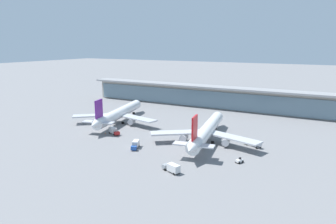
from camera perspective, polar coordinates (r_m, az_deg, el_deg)
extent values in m
plane|color=slate|center=(155.09, -2.54, -3.80)|extent=(1200.00, 1200.00, 0.00)
cylinder|color=white|center=(176.01, -8.84, -0.19)|extent=(18.22, 53.40, 5.65)
cone|color=white|center=(202.36, -5.54, 1.54)|extent=(6.59, 6.26, 5.54)
cone|color=white|center=(150.77, -13.24, -2.27)|extent=(6.42, 7.25, 5.09)
cube|color=black|center=(199.20, -5.87, 1.65)|extent=(4.67, 3.28, 0.68)
cube|color=#B7BABF|center=(177.18, -13.08, -0.61)|extent=(22.72, 20.37, 0.68)
cube|color=#B7BABF|center=(167.26, -5.68, -1.11)|extent=(25.13, 11.27, 0.68)
cylinder|color=silver|center=(175.78, -12.29, -1.32)|extent=(4.00, 4.72, 3.12)
cylinder|color=silver|center=(168.24, -6.67, -1.73)|extent=(4.00, 4.72, 3.12)
cube|color=#661E84|center=(153.50, -12.51, 0.58)|extent=(2.28, 6.79, 8.77)
cube|color=#B7BABF|center=(154.05, -12.56, -1.81)|extent=(16.16, 7.87, 0.49)
cylinder|color=black|center=(175.76, -10.11, -1.82)|extent=(1.46, 1.60, 1.36)
cylinder|color=black|center=(173.26, -8.23, -1.96)|extent=(1.46, 1.60, 1.36)
cylinder|color=black|center=(196.33, -6.29, -0.21)|extent=(1.46, 1.60, 1.36)
cylinder|color=white|center=(141.11, 7.16, -3.27)|extent=(14.92, 53.76, 5.65)
cone|color=white|center=(168.84, 9.16, -0.73)|extent=(6.34, 5.98, 5.54)
cone|color=white|center=(114.12, 4.22, -6.70)|extent=(6.09, 7.01, 5.09)
cube|color=black|center=(165.51, 8.98, -0.64)|extent=(4.58, 3.04, 0.68)
cube|color=#B7BABF|center=(139.63, 1.83, -3.77)|extent=(23.37, 19.38, 0.68)
cube|color=#B7BABF|center=(134.91, 11.81, -4.61)|extent=(25.14, 12.69, 0.68)
cylinder|color=silver|center=(138.88, 2.91, -4.70)|extent=(3.79, 4.57, 3.12)
cylinder|color=silver|center=(135.29, 10.51, -5.37)|extent=(3.79, 4.57, 3.12)
cube|color=red|center=(116.72, 4.88, -2.86)|extent=(1.86, 6.84, 8.77)
cube|color=#B7BABF|center=(117.64, 4.71, -5.97)|extent=(16.10, 6.94, 0.49)
cylinder|color=black|center=(140.33, 5.62, -5.31)|extent=(1.39, 1.55, 1.36)
cylinder|color=black|center=(139.14, 8.13, -5.53)|extent=(1.39, 1.55, 1.36)
cylinder|color=black|center=(162.68, 8.65, -2.91)|extent=(1.39, 1.55, 1.36)
cube|color=#234C9E|center=(129.94, -6.26, -6.54)|extent=(2.82, 2.55, 1.50)
cube|color=black|center=(129.11, -6.33, -6.53)|extent=(1.96, 0.91, 0.70)
cube|color=silver|center=(133.54, -5.89, -5.72)|extent=(3.90, 5.13, 2.50)
cylinder|color=black|center=(130.71, -5.72, -6.76)|extent=(0.61, 0.94, 0.90)
cylinder|color=black|center=(131.15, -6.63, -6.72)|extent=(0.61, 0.94, 0.90)
cylinder|color=black|center=(135.16, -5.30, -6.10)|extent=(0.61, 0.94, 0.90)
cylinder|color=black|center=(135.58, -6.19, -6.06)|extent=(0.61, 0.94, 0.90)
cube|color=olive|center=(141.49, 14.19, -5.27)|extent=(2.92, 3.07, 1.50)
cylinder|color=silver|center=(138.20, 15.64, -5.47)|extent=(5.91, 4.56, 2.10)
cylinder|color=black|center=(140.33, 14.14, -5.74)|extent=(0.92, 0.68, 0.90)
cylinder|color=black|center=(141.87, 14.76, -5.57)|extent=(0.92, 0.68, 0.90)
cylinder|color=black|center=(136.69, 15.87, -6.33)|extent=(0.92, 0.68, 0.90)
cylinder|color=black|center=(138.27, 16.49, -6.15)|extent=(0.92, 0.68, 0.90)
cube|color=gray|center=(110.86, -0.41, -9.86)|extent=(2.51, 2.79, 1.50)
cube|color=black|center=(111.32, -0.67, -9.60)|extent=(0.86, 1.97, 0.70)
cube|color=silver|center=(107.73, 1.01, -10.17)|extent=(5.12, 3.80, 2.50)
cylinder|color=black|center=(109.96, -0.57, -10.48)|extent=(0.94, 0.58, 0.90)
cylinder|color=black|center=(111.21, 0.29, -10.21)|extent=(0.94, 0.58, 0.90)
cylinder|color=black|center=(106.60, 1.11, -11.24)|extent=(0.94, 0.58, 0.90)
cylinder|color=black|center=(107.89, 1.97, -10.95)|extent=(0.94, 0.58, 0.90)
cube|color=silver|center=(119.66, 12.90, -8.63)|extent=(2.50, 3.17, 0.90)
cube|color=black|center=(119.60, 13.02, -8.24)|extent=(0.92, 0.92, 0.70)
cylinder|color=black|center=(118.69, 12.85, -9.04)|extent=(0.62, 0.94, 0.90)
cylinder|color=black|center=(119.53, 12.32, -8.86)|extent=(0.62, 0.94, 0.90)
cylinder|color=black|center=(120.12, 13.46, -8.81)|extent=(0.62, 0.94, 0.90)
cylinder|color=black|center=(120.95, 12.93, -8.63)|extent=(0.62, 0.94, 0.90)
cube|color=#B21E1E|center=(151.81, -9.31, -3.84)|extent=(2.58, 2.83, 1.50)
cube|color=black|center=(151.05, -9.17, -3.80)|extent=(0.95, 1.94, 0.70)
cube|color=silver|center=(155.15, -10.03, -3.27)|extent=(5.14, 3.97, 2.50)
cylinder|color=black|center=(153.18, -9.09, -3.98)|extent=(0.94, 0.62, 0.90)
cylinder|color=black|center=(152.24, -9.79, -4.11)|extent=(0.94, 0.62, 0.90)
cylinder|color=black|center=(157.27, -9.93, -3.58)|extent=(0.94, 0.62, 0.90)
cylinder|color=black|center=(156.36, -10.61, -3.70)|extent=(0.94, 0.62, 0.90)
cube|color=#9E998E|center=(217.38, 7.43, 2.68)|extent=(182.26, 8.00, 14.00)
cube|color=slate|center=(213.56, 7.00, 2.33)|extent=(178.61, 0.50, 11.20)
cube|color=gray|center=(214.40, 7.29, 4.61)|extent=(185.90, 12.80, 1.20)
cone|color=orange|center=(156.12, -11.35, -3.80)|extent=(0.44, 0.44, 0.70)
cube|color=black|center=(156.21, -11.34, -3.91)|extent=(0.62, 0.62, 0.04)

